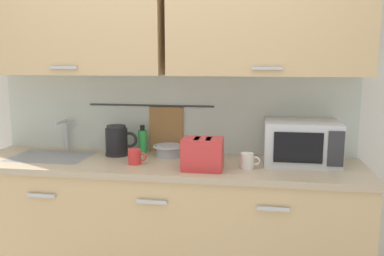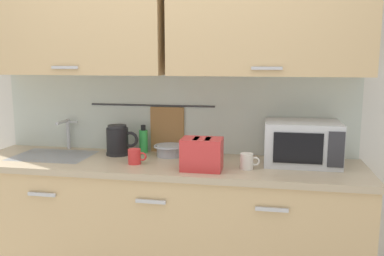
{
  "view_description": "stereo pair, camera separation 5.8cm",
  "coord_description": "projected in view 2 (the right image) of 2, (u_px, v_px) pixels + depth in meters",
  "views": [
    {
      "loc": [
        0.59,
        -2.18,
        1.55
      ],
      "look_at": [
        0.18,
        0.33,
        1.12
      ],
      "focal_mm": 37.97,
      "sensor_mm": 36.0,
      "label": 1
    },
    {
      "loc": [
        0.65,
        -2.17,
        1.55
      ],
      "look_at": [
        0.18,
        0.33,
        1.12
      ],
      "focal_mm": 37.97,
      "sensor_mm": 36.0,
      "label": 2
    }
  ],
  "objects": [
    {
      "name": "toaster",
      "position": [
        202.0,
        154.0,
        2.41
      ],
      "size": [
        0.26,
        0.17,
        0.19
      ],
      "color": "red",
      "rests_on": "counter_unit"
    },
    {
      "name": "mug_by_kettle",
      "position": [
        247.0,
        161.0,
        2.43
      ],
      "size": [
        0.12,
        0.08,
        0.09
      ],
      "color": "silver",
      "rests_on": "counter_unit"
    },
    {
      "name": "sink_faucet",
      "position": [
        67.0,
        130.0,
        2.96
      ],
      "size": [
        0.09,
        0.17,
        0.22
      ],
      "color": "#B2B5BA",
      "rests_on": "counter_unit"
    },
    {
      "name": "mug_near_sink",
      "position": [
        135.0,
        156.0,
        2.55
      ],
      "size": [
        0.12,
        0.08,
        0.09
      ],
      "color": "red",
      "rests_on": "counter_unit"
    },
    {
      "name": "dish_soap_bottle",
      "position": [
        143.0,
        141.0,
        2.86
      ],
      "size": [
        0.06,
        0.06,
        0.2
      ],
      "color": "green",
      "rests_on": "counter_unit"
    },
    {
      "name": "counter_unit",
      "position": [
        163.0,
        226.0,
        2.69
      ],
      "size": [
        2.53,
        0.64,
        0.9
      ],
      "color": "tan",
      "rests_on": "ground"
    },
    {
      "name": "mixing_bowl",
      "position": [
        169.0,
        150.0,
        2.76
      ],
      "size": [
        0.21,
        0.21,
        0.08
      ],
      "color": "#A5ADB7",
      "rests_on": "counter_unit"
    },
    {
      "name": "microwave",
      "position": [
        302.0,
        143.0,
        2.54
      ],
      "size": [
        0.46,
        0.35,
        0.27
      ],
      "color": "silver",
      "rests_on": "counter_unit"
    },
    {
      "name": "electric_kettle",
      "position": [
        118.0,
        140.0,
        2.78
      ],
      "size": [
        0.23,
        0.16,
        0.21
      ],
      "color": "black",
      "rests_on": "counter_unit"
    },
    {
      "name": "back_wall_assembly",
      "position": [
        171.0,
        64.0,
        2.74
      ],
      "size": [
        3.7,
        0.41,
        2.5
      ],
      "color": "silver",
      "rests_on": "ground"
    }
  ]
}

